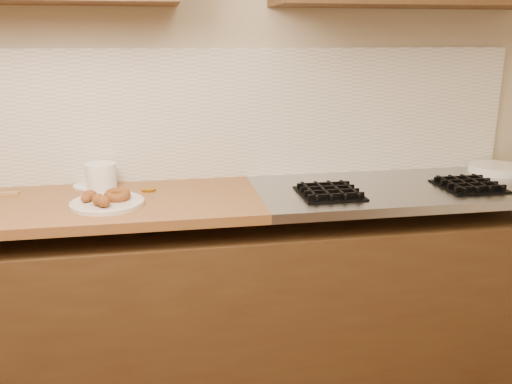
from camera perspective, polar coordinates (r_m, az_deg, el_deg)
The scene contains 12 objects.
wall_back at distance 2.53m, azimuth -12.62°, elevation 11.16°, with size 4.00×0.02×2.70m, color tan.
base_cabinet at distance 2.50m, azimuth -11.51°, elevation -12.03°, with size 3.60×0.60×0.77m, color #49341A.
stovetop at distance 2.54m, azimuth 14.72°, elevation 0.22°, with size 1.30×0.62×0.04m, color #9EA0A5.
backsplash at distance 2.53m, azimuth -12.43°, elevation 7.76°, with size 3.60×0.02×0.60m, color silver.
burner_grates at distance 2.45m, azimuth 15.01°, elevation 0.40°, with size 0.91×0.26×0.03m.
donut_plate at distance 2.24m, azimuth -15.38°, elevation -1.14°, with size 0.29×0.29×0.02m, color beige.
ring_donut at distance 2.25m, azimuth -14.42°, elevation -0.31°, with size 0.11×0.11×0.04m, color brown.
fried_dough_chunks at distance 2.21m, azimuth -16.48°, elevation -0.69°, with size 0.14×0.19×0.05m.
plastic_tub at distance 2.49m, azimuth -15.99°, elevation 1.65°, with size 0.13×0.13×0.11m, color white.
tub_lid at distance 2.55m, azimuth -17.16°, elevation 0.65°, with size 0.14×0.14×0.01m, color white.
brass_jar_lid at distance 2.41m, azimuth -11.22°, elevation 0.25°, with size 0.06×0.06×0.01m, color #A87C19.
plate_stack at distance 2.94m, azimuth 23.78°, elevation 2.28°, with size 0.25×0.25×0.04m.
Camera 1 is at (0.10, -0.52, 1.54)m, focal length 38.00 mm.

